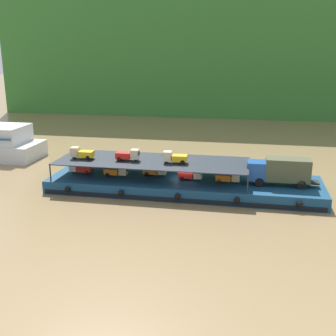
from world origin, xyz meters
name	(u,v)px	position (x,y,z in m)	size (l,w,h in m)	color
ground_plane	(184,191)	(0.00, 0.00, 0.00)	(400.00, 400.00, 0.00)	olive
hillside_far_bank	(227,19)	(0.00, 73.20, 23.59)	(110.47, 41.09, 41.88)	#33702D
cargo_barge	(184,185)	(0.00, -0.03, 0.75)	(31.69, 9.03, 1.50)	navy
covered_lorry	(280,171)	(10.86, -0.33, 3.19)	(7.86, 2.31, 3.10)	#1E4C99
cargo_rack	(152,161)	(-3.80, 0.00, 3.44)	(22.49, 7.70, 2.00)	#232833
mini_truck_lower_stern	(80,168)	(-12.77, -0.21, 2.19)	(2.79, 1.29, 1.38)	red
mini_truck_lower_aft	(117,171)	(-8.04, -0.60, 2.19)	(2.74, 1.20, 1.38)	orange
mini_truck_lower_mid	(155,170)	(-3.54, 0.53, 2.19)	(2.76, 1.24, 1.38)	orange
mini_truck_lower_fore	(191,174)	(0.86, -0.34, 2.19)	(2.77, 1.25, 1.38)	red
mini_truck_lower_bow	(229,177)	(5.20, -0.55, 2.19)	(2.79, 1.28, 1.38)	orange
mini_truck_upper_stern	(82,153)	(-12.24, -0.79, 4.19)	(2.74, 1.20, 1.38)	gold
mini_truck_upper_mid	(128,155)	(-6.58, -0.54, 4.19)	(2.75, 1.22, 1.38)	red
mini_truck_upper_fore	(175,158)	(-0.99, -0.68, 4.19)	(2.79, 1.29, 1.38)	gold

